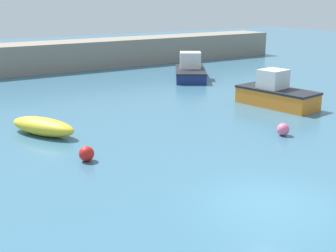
% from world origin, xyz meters
% --- Properties ---
extents(ground_plane, '(120.00, 120.00, 0.20)m').
position_xyz_m(ground_plane, '(0.00, 0.00, -0.10)').
color(ground_plane, '#38667F').
extents(harbor_breakwater, '(51.42, 3.60, 2.30)m').
position_xyz_m(harbor_breakwater, '(0.00, 28.59, 1.15)').
color(harbor_breakwater, gray).
rests_on(harbor_breakwater, ground_plane).
extents(rowboat_blue_near, '(2.62, 3.68, 0.78)m').
position_xyz_m(rowboat_blue_near, '(-3.44, 10.67, 0.39)').
color(rowboat_blue_near, yellow).
rests_on(rowboat_blue_near, ground_plane).
extents(motorboat_grey_hull, '(2.57, 4.81, 2.04)m').
position_xyz_m(motorboat_grey_hull, '(9.41, 9.15, 0.69)').
color(motorboat_grey_hull, orange).
rests_on(motorboat_grey_hull, ground_plane).
extents(motorboat_with_cabin, '(4.48, 5.29, 1.96)m').
position_xyz_m(motorboat_with_cabin, '(10.50, 19.00, 0.63)').
color(motorboat_with_cabin, navy).
rests_on(motorboat_with_cabin, ground_plane).
extents(mooring_buoy_pink, '(0.55, 0.55, 0.55)m').
position_xyz_m(mooring_buoy_pink, '(5.52, 4.83, 0.28)').
color(mooring_buoy_pink, '#EA668C').
rests_on(mooring_buoy_pink, ground_plane).
extents(mooring_buoy_red, '(0.58, 0.58, 0.58)m').
position_xyz_m(mooring_buoy_red, '(-3.17, 6.43, 0.29)').
color(mooring_buoy_red, red).
rests_on(mooring_buoy_red, ground_plane).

